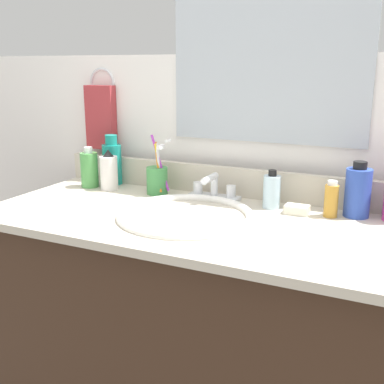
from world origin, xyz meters
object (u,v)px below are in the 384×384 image
Objects in this scene: bottle_lotion_white at (109,172)px; soap_bar at (297,210)px; faucet at (213,191)px; bottle_mouthwash_teal at (112,162)px; hand_towel at (101,117)px; cup_green at (157,179)px; bottle_shampoo_blue at (358,192)px; bottle_toner_green at (89,169)px; bottle_gel_clear at (272,191)px; bottle_oil_amber at (331,200)px.

soap_bar is (0.62, -0.00, -0.05)m from bottle_lotion_white.
faucet is 0.94× the size of bottle_mouthwash_teal.
bottle_lotion_white is (0.11, -0.12, -0.16)m from hand_towel.
bottle_shampoo_blue is at bearing 2.36° from cup_green.
bottle_toner_green is 1.01× the size of bottle_lotion_white.
soap_bar is at bearing -0.28° from bottle_lotion_white.
hand_towel is at bearing 159.85° from cup_green.
bottle_gel_clear reaches higher than soap_bar.
bottle_oil_amber is 0.66× the size of bottle_shampoo_blue.
bottle_mouthwash_teal is at bearing 175.69° from bottle_gel_clear.
bottle_mouthwash_teal is (0.05, 0.07, 0.02)m from bottle_toner_green.
soap_bar is (0.45, -0.02, -0.04)m from cup_green.
hand_towel reaches higher than bottle_shampoo_blue.
cup_green is at bearing -177.64° from bottle_shampoo_blue.
bottle_shampoo_blue is (0.81, -0.02, -0.01)m from bottle_mouthwash_teal.
bottle_mouthwash_teal is at bearing 54.01° from bottle_toner_green.
bottle_mouthwash_teal reaches higher than bottle_oil_amber.
bottle_oil_amber is (0.35, -0.02, 0.02)m from faucet.
bottle_shampoo_blue is (0.77, 0.04, 0.01)m from bottle_lotion_white.
bottle_gel_clear is 0.73× the size of bottle_shampoo_blue.
bottle_mouthwash_teal is at bearing 173.94° from soap_bar.
cup_green is at bearing 179.11° from bottle_oil_amber.
bottle_gel_clear is at bearing 0.71° from cup_green.
bottle_mouthwash_teal is at bearing 175.16° from faucet.
bottle_toner_green is 0.25m from cup_green.
hand_towel is 0.68m from bottle_gel_clear.
bottle_gel_clear is at bearing 2.44° from bottle_lotion_white.
bottle_shampoo_blue is at bearing 17.19° from soap_bar.
bottle_mouthwash_teal is at bearing 175.67° from bottle_oil_amber.
hand_towel reaches higher than faucet.
bottle_mouthwash_teal is 1.70× the size of bottle_oil_amber.
bottle_mouthwash_teal is 0.66m from soap_bar.
bottle_toner_green reaches higher than bottle_oil_amber.
bottle_gel_clear is at bearing -3.20° from faucet.
bottle_shampoo_blue is 0.80× the size of cup_green.
bottle_toner_green is (-0.62, -0.02, 0.01)m from bottle_gel_clear.
cup_green reaches higher than faucet.
bottle_shampoo_blue reaches higher than faucet.
bottle_shampoo_blue is at bearing -5.08° from hand_towel.
hand_towel is at bearing 171.41° from bottle_gel_clear.
hand_towel is at bearing 170.34° from soap_bar.
bottle_oil_amber is at bearing 0.65° from bottle_toner_green.
cup_green is at bearing 6.16° from bottle_lotion_white.
bottle_gel_clear is 0.23m from bottle_shampoo_blue.
bottle_lotion_white is 0.71× the size of cup_green.
bottle_oil_amber is 0.54m from cup_green.
hand_towel is 1.63× the size of bottle_toner_green.
bottle_toner_green is 2.11× the size of soap_bar.
cup_green reaches higher than bottle_shampoo_blue.
cup_green is at bearing 177.26° from soap_bar.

